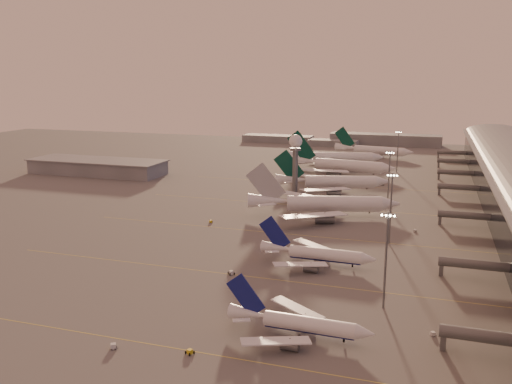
% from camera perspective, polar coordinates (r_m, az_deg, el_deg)
% --- Properties ---
extents(ground, '(700.00, 700.00, 0.00)m').
position_cam_1_polar(ground, '(157.94, -8.48, -9.27)').
color(ground, '#605E5E').
rests_on(ground, ground).
extents(taxiway_markings, '(180.00, 185.25, 0.02)m').
position_cam_1_polar(taxiway_markings, '(199.09, 6.62, -4.63)').
color(taxiway_markings, gold).
rests_on(taxiway_markings, ground).
extents(hangar, '(82.00, 27.00, 8.50)m').
position_cam_1_polar(hangar, '(333.43, -16.34, 2.59)').
color(hangar, slate).
rests_on(hangar, ground).
extents(radar_tower, '(6.40, 6.40, 31.10)m').
position_cam_1_polar(radar_tower, '(261.06, 4.17, 4.18)').
color(radar_tower, slate).
rests_on(radar_tower, ground).
extents(mast_a, '(3.60, 0.56, 25.00)m').
position_cam_1_polar(mast_a, '(138.42, 13.52, -6.57)').
color(mast_a, slate).
rests_on(mast_a, ground).
extents(mast_b, '(3.60, 0.56, 25.00)m').
position_cam_1_polar(mast_b, '(191.44, 14.01, -1.35)').
color(mast_b, slate).
rests_on(mast_b, ground).
extents(mast_c, '(3.60, 0.56, 25.00)m').
position_cam_1_polar(mast_c, '(245.51, 13.82, 1.63)').
color(mast_c, slate).
rests_on(mast_c, ground).
extents(mast_d, '(3.60, 0.56, 25.00)m').
position_cam_1_polar(mast_d, '(334.39, 14.70, 4.34)').
color(mast_d, slate).
rests_on(mast_d, ground).
extents(distant_horizon, '(165.00, 37.50, 9.00)m').
position_cam_1_polar(distant_horizon, '(463.72, 10.01, 5.45)').
color(distant_horizon, slate).
rests_on(distant_horizon, ground).
extents(narrowbody_near, '(34.14, 27.26, 13.34)m').
position_cam_1_polar(narrowbody_near, '(125.01, 4.54, -13.84)').
color(narrowbody_near, white).
rests_on(narrowbody_near, ground).
extents(narrowbody_mid, '(36.91, 29.48, 14.43)m').
position_cam_1_polar(narrowbody_mid, '(169.13, 6.44, -6.68)').
color(narrowbody_mid, white).
rests_on(narrowbody_mid, ground).
extents(widebody_white, '(62.08, 49.08, 22.39)m').
position_cam_1_polar(widebody_white, '(226.46, 7.17, -1.55)').
color(widebody_white, white).
rests_on(widebody_white, ground).
extents(greentail_a, '(56.59, 45.06, 21.13)m').
position_cam_1_polar(greentail_a, '(274.35, 8.08, 0.83)').
color(greentail_a, white).
rests_on(greentail_a, ground).
extents(greentail_b, '(64.46, 51.77, 23.47)m').
position_cam_1_polar(greentail_b, '(321.39, 8.95, 2.56)').
color(greentail_b, white).
rests_on(greentail_b, ground).
extents(greentail_c, '(60.85, 48.53, 22.56)m').
position_cam_1_polar(greentail_c, '(353.79, 8.44, 3.43)').
color(greentail_c, white).
rests_on(greentail_c, ground).
extents(greentail_d, '(56.88, 45.58, 20.79)m').
position_cam_1_polar(greentail_d, '(393.41, 12.27, 4.13)').
color(greentail_d, white).
rests_on(greentail_d, ground).
extents(gsv_truck_a, '(6.21, 5.17, 2.44)m').
position_cam_1_polar(gsv_truck_a, '(124.23, -14.57, -15.16)').
color(gsv_truck_a, silver).
rests_on(gsv_truck_a, ground).
extents(gsv_tug_near, '(3.27, 3.96, 0.98)m').
position_cam_1_polar(gsv_tug_near, '(119.60, -6.98, -16.37)').
color(gsv_tug_near, gold).
rests_on(gsv_tug_near, ground).
extents(gsv_catering_a, '(4.93, 3.94, 3.72)m').
position_cam_1_polar(gsv_catering_a, '(131.66, 18.24, -13.46)').
color(gsv_catering_a, silver).
rests_on(gsv_catering_a, ground).
extents(gsv_tug_mid, '(4.25, 4.36, 1.09)m').
position_cam_1_polar(gsv_tug_mid, '(160.95, -2.61, -8.51)').
color(gsv_tug_mid, silver).
rests_on(gsv_tug_mid, ground).
extents(gsv_truck_b, '(5.12, 3.35, 1.95)m').
position_cam_1_polar(gsv_truck_b, '(179.19, 11.20, -6.39)').
color(gsv_truck_b, silver).
rests_on(gsv_truck_b, ground).
extents(gsv_truck_c, '(5.24, 4.92, 2.14)m').
position_cam_1_polar(gsv_truck_c, '(215.75, -4.68, -2.95)').
color(gsv_truck_c, gold).
rests_on(gsv_truck_c, ground).
extents(gsv_catering_b, '(4.67, 3.39, 3.50)m').
position_cam_1_polar(gsv_catering_b, '(211.23, 16.44, -3.58)').
color(gsv_catering_b, silver).
rests_on(gsv_catering_b, ground).
extents(gsv_tug_far, '(3.00, 3.62, 0.89)m').
position_cam_1_polar(gsv_tug_far, '(253.73, 4.07, -0.77)').
color(gsv_tug_far, silver).
rests_on(gsv_tug_far, ground).
extents(gsv_truck_d, '(4.13, 6.37, 2.42)m').
position_cam_1_polar(gsv_truck_d, '(274.19, 1.76, 0.41)').
color(gsv_truck_d, silver).
rests_on(gsv_truck_d, ground).
extents(gsv_tug_hangar, '(3.64, 2.50, 0.97)m').
position_cam_1_polar(gsv_tug_hangar, '(294.50, 13.17, 0.77)').
color(gsv_tug_hangar, '#515356').
rests_on(gsv_tug_hangar, ground).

